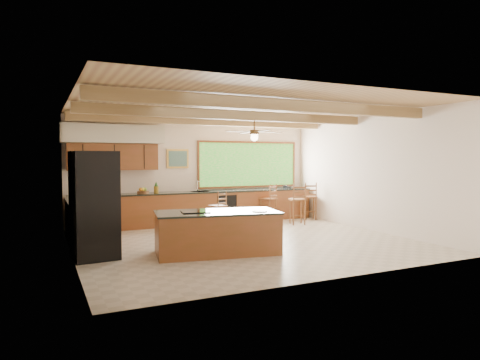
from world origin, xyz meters
name	(u,v)px	position (x,y,z in m)	size (l,w,h in m)	color
ground	(245,242)	(0.00, 0.00, 0.00)	(7.20, 7.20, 0.00)	beige
room_shell	(226,143)	(-0.17, 0.65, 2.21)	(7.27, 6.54, 3.02)	beige
counter_run	(176,210)	(-0.82, 2.52, 0.46)	(7.12, 3.10, 1.24)	brown
island	(217,232)	(-1.00, -0.82, 0.42)	(2.53, 1.51, 0.85)	brown
refrigerator	(94,205)	(-3.22, -0.26, 1.00)	(0.85, 0.83, 2.00)	black
bar_stool_a	(219,207)	(0.10, 1.75, 0.60)	(0.47, 0.47, 1.02)	brown
bar_stool_b	(299,200)	(2.43, 1.54, 0.69)	(0.51, 0.51, 1.16)	brown
bar_stool_c	(269,199)	(1.97, 2.39, 0.66)	(0.53, 0.54, 1.12)	brown
bar_stool_d	(311,197)	(3.30, 2.21, 0.67)	(0.53, 0.53, 1.14)	brown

